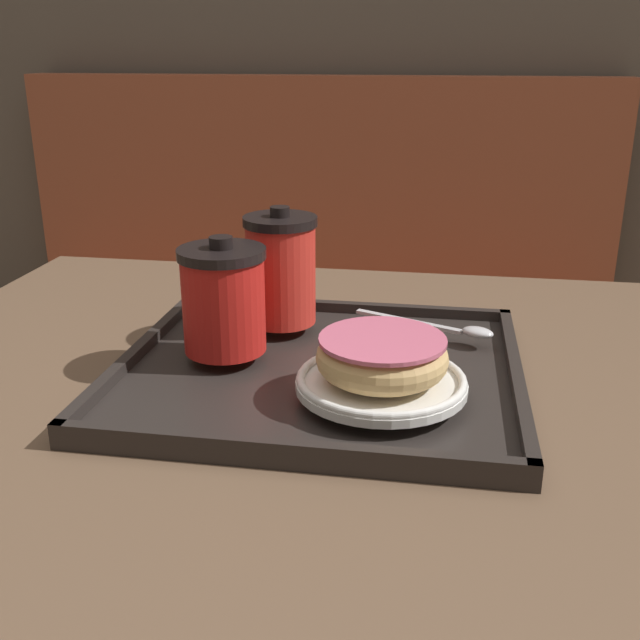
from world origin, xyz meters
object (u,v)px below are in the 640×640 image
coffee_cup_rear (281,269)px  coffee_cup_front (224,299)px  donut_chocolate_glazed (382,356)px  spoon (454,329)px

coffee_cup_rear → coffee_cup_front: bearing=-113.0°
donut_chocolate_glazed → coffee_cup_rear: bearing=128.6°
coffee_cup_front → spoon: size_ratio=0.75×
spoon → coffee_cup_rear: bearing=-158.6°
coffee_cup_rear → spoon: 0.20m
coffee_cup_rear → donut_chocolate_glazed: (0.13, -0.16, -0.03)m
coffee_cup_rear → donut_chocolate_glazed: bearing=-51.4°
donut_chocolate_glazed → coffee_cup_front: bearing=158.0°
coffee_cup_rear → donut_chocolate_glazed: coffee_cup_rear is taller
spoon → donut_chocolate_glazed: bearing=-90.4°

